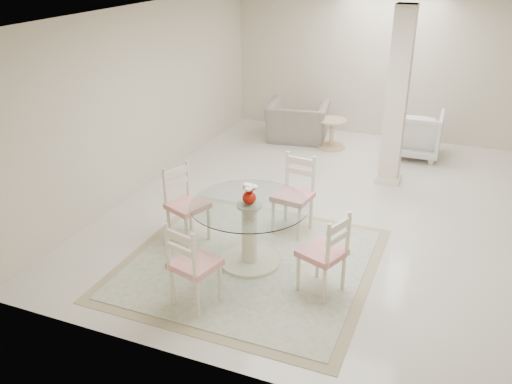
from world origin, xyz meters
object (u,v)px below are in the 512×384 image
at_px(dining_chair_east, 328,248).
at_px(dining_chair_north, 295,189).
at_px(dining_chair_west, 184,198).
at_px(armchair_white, 415,133).
at_px(side_table, 332,135).
at_px(dining_chair_south, 190,260).
at_px(red_vase, 249,194).
at_px(recliner_taupe, 297,122).
at_px(column, 397,98).
at_px(dining_table, 250,234).

xyz_separation_m(dining_chair_east, dining_chair_north, (-0.76, 1.24, 0.04)).
xyz_separation_m(dining_chair_west, armchair_white, (2.31, 4.18, -0.16)).
height_order(dining_chair_west, side_table, dining_chair_west).
distance_m(dining_chair_north, dining_chair_south, 2.04).
bearing_deg(red_vase, armchair_white, 73.37).
bearing_deg(recliner_taupe, dining_chair_north, 99.03).
height_order(column, armchair_white, column).
height_order(dining_chair_north, side_table, dining_chair_north).
height_order(red_vase, dining_chair_east, dining_chair_east).
distance_m(red_vase, dining_chair_south, 1.08).
height_order(dining_chair_north, dining_chair_south, dining_chair_north).
height_order(dining_table, dining_chair_south, dining_chair_south).
bearing_deg(red_vase, dining_chair_north, 77.34).
distance_m(column, dining_table, 3.42).
distance_m(dining_chair_west, armchair_white, 4.78).
height_order(dining_table, recliner_taupe, dining_table).
distance_m(column, dining_chair_east, 3.43).
bearing_deg(side_table, dining_chair_south, -91.08).
xyz_separation_m(column, dining_chair_east, (-0.12, -3.33, -0.79)).
relative_size(dining_chair_east, side_table, 1.95).
bearing_deg(dining_chair_east, armchair_white, -163.07).
bearing_deg(dining_table, dining_chair_north, 77.29).
xyz_separation_m(dining_chair_north, dining_chair_south, (-0.46, -1.99, -0.03)).
xyz_separation_m(dining_chair_south, armchair_white, (1.56, 5.42, -0.16)).
xyz_separation_m(column, dining_table, (-1.11, -3.09, -0.95)).
height_order(column, dining_chair_east, column).
height_order(red_vase, dining_chair_south, dining_chair_south).
bearing_deg(dining_chair_south, recliner_taupe, -69.01).
distance_m(red_vase, dining_chair_east, 1.08).
relative_size(dining_chair_south, recliner_taupe, 0.97).
height_order(red_vase, dining_chair_west, dining_chair_west).
height_order(dining_chair_west, recliner_taupe, dining_chair_west).
bearing_deg(dining_chair_east, side_table, -144.90).
distance_m(dining_chair_east, dining_chair_south, 1.44).
bearing_deg(dining_chair_north, red_vase, -95.68).
bearing_deg(side_table, dining_table, -88.17).
bearing_deg(red_vase, dining_chair_west, 166.21).
xyz_separation_m(red_vase, dining_chair_west, (-0.99, 0.24, -0.33)).
relative_size(dining_chair_east, armchair_white, 1.18).
height_order(recliner_taupe, armchair_white, armchair_white).
bearing_deg(side_table, dining_chair_west, -102.07).
distance_m(dining_chair_west, recliner_taupe, 4.19).
bearing_deg(dining_chair_north, armchair_white, 79.22).
bearing_deg(column, dining_chair_south, -108.17).
bearing_deg(red_vase, dining_chair_east, -13.68).
height_order(dining_table, dining_chair_west, dining_chair_west).
relative_size(red_vase, dining_chair_east, 0.23).
height_order(red_vase, side_table, red_vase).
bearing_deg(dining_chair_south, side_table, -76.70).
height_order(column, dining_chair_north, column).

